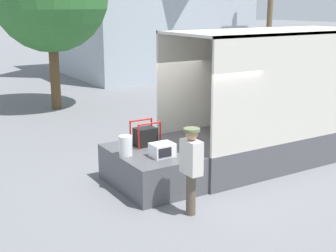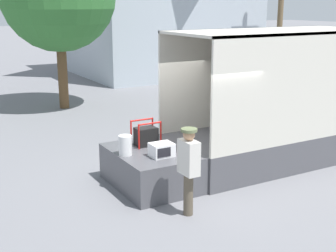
{
  "view_description": "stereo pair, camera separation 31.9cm",
  "coord_description": "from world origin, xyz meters",
  "px_view_note": "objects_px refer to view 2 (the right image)",
  "views": [
    {
      "loc": [
        -5.46,
        -8.32,
        3.83
      ],
      "look_at": [
        -0.48,
        -0.2,
        1.34
      ],
      "focal_mm": 50.0,
      "sensor_mm": 36.0,
      "label": 1
    },
    {
      "loc": [
        -5.18,
        -8.48,
        3.83
      ],
      "look_at": [
        -0.48,
        -0.2,
        1.34
      ],
      "focal_mm": 50.0,
      "sensor_mm": 36.0,
      "label": 2
    }
  ],
  "objects_px": {
    "microwave": "(162,150)",
    "orange_bucket": "(125,145)",
    "box_truck": "(321,118)",
    "utility_pole": "(281,6)",
    "portable_generator": "(147,136)",
    "worker_person": "(189,163)"
  },
  "relations": [
    {
      "from": "orange_bucket",
      "to": "microwave",
      "type": "bearing_deg",
      "value": -36.6
    },
    {
      "from": "microwave",
      "to": "orange_bucket",
      "type": "relative_size",
      "value": 1.12
    },
    {
      "from": "microwave",
      "to": "portable_generator",
      "type": "height_order",
      "value": "portable_generator"
    },
    {
      "from": "microwave",
      "to": "orange_bucket",
      "type": "bearing_deg",
      "value": 143.4
    },
    {
      "from": "orange_bucket",
      "to": "utility_pole",
      "type": "xyz_separation_m",
      "value": [
        13.07,
        9.75,
        2.71
      ]
    },
    {
      "from": "portable_generator",
      "to": "utility_pole",
      "type": "distance_m",
      "value": 15.74
    },
    {
      "from": "orange_bucket",
      "to": "worker_person",
      "type": "xyz_separation_m",
      "value": [
        0.51,
        -1.65,
        0.03
      ]
    },
    {
      "from": "portable_generator",
      "to": "utility_pole",
      "type": "relative_size",
      "value": 0.08
    },
    {
      "from": "portable_generator",
      "to": "worker_person",
      "type": "relative_size",
      "value": 0.34
    },
    {
      "from": "microwave",
      "to": "utility_pole",
      "type": "relative_size",
      "value": 0.07
    },
    {
      "from": "orange_bucket",
      "to": "worker_person",
      "type": "bearing_deg",
      "value": -72.76
    },
    {
      "from": "microwave",
      "to": "utility_pole",
      "type": "xyz_separation_m",
      "value": [
        12.46,
        10.21,
        2.78
      ]
    },
    {
      "from": "orange_bucket",
      "to": "worker_person",
      "type": "distance_m",
      "value": 1.73
    },
    {
      "from": "microwave",
      "to": "orange_bucket",
      "type": "height_order",
      "value": "orange_bucket"
    },
    {
      "from": "box_truck",
      "to": "utility_pole",
      "type": "distance_m",
      "value": 12.54
    },
    {
      "from": "box_truck",
      "to": "utility_pole",
      "type": "relative_size",
      "value": 1.05
    },
    {
      "from": "microwave",
      "to": "worker_person",
      "type": "relative_size",
      "value": 0.28
    },
    {
      "from": "microwave",
      "to": "box_truck",
      "type": "bearing_deg",
      "value": 5.07
    },
    {
      "from": "orange_bucket",
      "to": "worker_person",
      "type": "relative_size",
      "value": 0.25
    },
    {
      "from": "box_truck",
      "to": "portable_generator",
      "type": "distance_m",
      "value": 5.02
    },
    {
      "from": "portable_generator",
      "to": "utility_pole",
      "type": "xyz_separation_m",
      "value": [
        12.37,
        9.35,
        2.71
      ]
    },
    {
      "from": "worker_person",
      "to": "utility_pole",
      "type": "distance_m",
      "value": 17.18
    }
  ]
}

